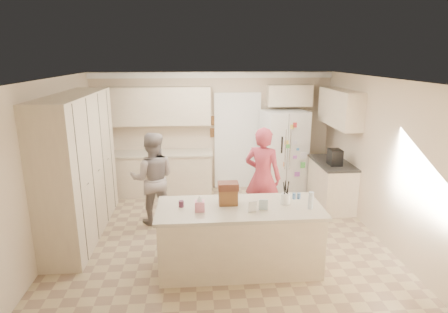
{
  "coord_description": "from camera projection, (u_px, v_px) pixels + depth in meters",
  "views": [
    {
      "loc": [
        -0.39,
        -5.85,
        2.94
      ],
      "look_at": [
        0.1,
        0.35,
        1.25
      ],
      "focal_mm": 30.0,
      "sensor_mm": 36.0,
      "label": 1
    }
  ],
  "objects": [
    {
      "name": "doorway_opening",
      "position": [
        237.0,
        142.0,
        8.39
      ],
      "size": [
        0.9,
        0.06,
        2.1
      ],
      "primitive_type": "cube",
      "color": "black",
      "rests_on": "floor"
    },
    {
      "name": "jam_jar",
      "position": [
        181.0,
        204.0,
        5.12
      ],
      "size": [
        0.07,
        0.07,
        0.09
      ],
      "primitive_type": "cylinder",
      "color": "#59263F",
      "rests_on": "island_top"
    },
    {
      "name": "floor",
      "position": [
        220.0,
        233.0,
        6.43
      ],
      "size": [
        5.2,
        4.6,
        0.02
      ],
      "primitive_type": "cube",
      "color": "tan",
      "rests_on": "ground"
    },
    {
      "name": "greeting_card_a",
      "position": [
        253.0,
        207.0,
        4.94
      ],
      "size": [
        0.12,
        0.06,
        0.16
      ],
      "primitive_type": "cube",
      "rotation": [
        0.15,
        0.0,
        0.2
      ],
      "color": "white",
      "rests_on": "island_top"
    },
    {
      "name": "crown_back",
      "position": [
        212.0,
        75.0,
        7.94
      ],
      "size": [
        5.2,
        0.08,
        0.12
      ],
      "primitive_type": "cube",
      "color": "white",
      "rests_on": "wall_back"
    },
    {
      "name": "tissue_plume",
      "position": [
        200.0,
        198.0,
        4.96
      ],
      "size": [
        0.08,
        0.08,
        0.08
      ],
      "primitive_type": "cone",
      "color": "white",
      "rests_on": "tissue_box"
    },
    {
      "name": "wall_frame_lower",
      "position": [
        214.0,
        133.0,
        8.28
      ],
      "size": [
        0.15,
        0.02,
        0.2
      ],
      "primitive_type": "cube",
      "color": "brown",
      "rests_on": "wall_back"
    },
    {
      "name": "dollhouse_body",
      "position": [
        228.0,
        197.0,
        5.2
      ],
      "size": [
        0.26,
        0.18,
        0.22
      ],
      "primitive_type": "cube",
      "color": "brown",
      "rests_on": "island_top"
    },
    {
      "name": "wall_back",
      "position": [
        213.0,
        131.0,
        8.31
      ],
      "size": [
        5.2,
        0.02,
        2.6
      ],
      "primitive_type": "cube",
      "color": "beige",
      "rests_on": "ground"
    },
    {
      "name": "fridge_seam",
      "position": [
        287.0,
        156.0,
        7.8
      ],
      "size": [
        0.02,
        0.02,
        1.78
      ],
      "primitive_type": "cube",
      "color": "gray",
      "rests_on": "refrigerator"
    },
    {
      "name": "teen_girl",
      "position": [
        263.0,
        177.0,
        6.51
      ],
      "size": [
        0.77,
        0.67,
        1.77
      ],
      "primitive_type": "imported",
      "rotation": [
        0.0,
        0.0,
        2.67
      ],
      "color": "#B03F4C",
      "rests_on": "floor"
    },
    {
      "name": "over_fridge_cab",
      "position": [
        289.0,
        95.0,
        8.05
      ],
      "size": [
        0.95,
        0.35,
        0.45
      ],
      "primitive_type": "cube",
      "color": "beige",
      "rests_on": "wall_back"
    },
    {
      "name": "refrigerator",
      "position": [
        283.0,
        152.0,
        8.15
      ],
      "size": [
        1.0,
        0.84,
        1.8
      ],
      "primitive_type": "cube",
      "rotation": [
        0.0,
        0.0,
        0.17
      ],
      "color": "white",
      "rests_on": "floor"
    },
    {
      "name": "fridge_handle_l",
      "position": [
        285.0,
        149.0,
        7.75
      ],
      "size": [
        0.02,
        0.02,
        0.85
      ],
      "primitive_type": "cylinder",
      "color": "silver",
      "rests_on": "refrigerator"
    },
    {
      "name": "right_countertop",
      "position": [
        333.0,
        163.0,
        7.33
      ],
      "size": [
        0.63,
        1.24,
        0.04
      ],
      "primitive_type": "cube",
      "color": "#2D2B28",
      "rests_on": "right_base_cab"
    },
    {
      "name": "greeting_card_b",
      "position": [
        263.0,
        205.0,
        5.0
      ],
      "size": [
        0.12,
        0.05,
        0.16
      ],
      "primitive_type": "cube",
      "rotation": [
        0.15,
        0.0,
        -0.1
      ],
      "color": "silver",
      "rests_on": "island_top"
    },
    {
      "name": "pantry_bank",
      "position": [
        79.0,
        166.0,
        6.14
      ],
      "size": [
        0.6,
        2.6,
        2.35
      ],
      "primitive_type": "cube",
      "color": "beige",
      "rests_on": "floor"
    },
    {
      "name": "doorway_casing",
      "position": [
        237.0,
        143.0,
        8.36
      ],
      "size": [
        1.02,
        0.03,
        2.22
      ],
      "primitive_type": "cube",
      "color": "white",
      "rests_on": "floor"
    },
    {
      "name": "shaker_pepper",
      "position": [
        299.0,
        196.0,
        5.41
      ],
      "size": [
        0.05,
        0.05,
        0.09
      ],
      "primitive_type": "cylinder",
      "color": "#4971A5",
      "rests_on": "island_top"
    },
    {
      "name": "back_base_cab",
      "position": [
        161.0,
        174.0,
        8.15
      ],
      "size": [
        2.2,
        0.6,
        0.88
      ],
      "primitive_type": "cube",
      "color": "beige",
      "rests_on": "floor"
    },
    {
      "name": "island_base",
      "position": [
        239.0,
        239.0,
        5.27
      ],
      "size": [
        2.2,
        0.9,
        0.88
      ],
      "primitive_type": "cube",
      "color": "beige",
      "rests_on": "floor"
    },
    {
      "name": "wall_frame_upper",
      "position": [
        213.0,
        121.0,
        8.21
      ],
      "size": [
        0.15,
        0.02,
        0.2
      ],
      "primitive_type": "cube",
      "color": "brown",
      "rests_on": "wall_back"
    },
    {
      "name": "tissue_box",
      "position": [
        200.0,
        206.0,
        4.99
      ],
      "size": [
        0.13,
        0.13,
        0.14
      ],
      "primitive_type": "cube",
      "color": "pink",
      "rests_on": "island_top"
    },
    {
      "name": "ceiling",
      "position": [
        219.0,
        77.0,
        5.75
      ],
      "size": [
        5.2,
        4.6,
        0.02
      ],
      "primitive_type": "cube",
      "color": "white",
      "rests_on": "wall_back"
    },
    {
      "name": "utensil_crock",
      "position": [
        285.0,
        199.0,
        5.22
      ],
      "size": [
        0.13,
        0.13,
        0.15
      ],
      "primitive_type": "cylinder",
      "color": "white",
      "rests_on": "island_top"
    },
    {
      "name": "dollhouse_roof",
      "position": [
        228.0,
        186.0,
        5.16
      ],
      "size": [
        0.28,
        0.2,
        0.1
      ],
      "primitive_type": "cube",
      "color": "#592D1E",
      "rests_on": "dollhouse_body"
    },
    {
      "name": "shaker_salt",
      "position": [
        294.0,
        196.0,
        5.41
      ],
      "size": [
        0.05,
        0.05,
        0.09
      ],
      "primitive_type": "cylinder",
      "color": "#4971A5",
      "rests_on": "island_top"
    },
    {
      "name": "teen_boy",
      "position": [
        153.0,
        179.0,
        6.61
      ],
      "size": [
        0.82,
        0.64,
        1.66
      ],
      "primitive_type": "imported",
      "rotation": [
        0.0,
        0.0,
        3.16
      ],
      "color": "gray",
      "rests_on": "floor"
    },
    {
      "name": "fridge_dispenser",
      "position": [
        277.0,
        145.0,
        7.71
      ],
      "size": [
        0.22,
        0.03,
        0.35
      ],
      "primitive_type": "cube",
      "color": "black",
      "rests_on": "refrigerator"
    },
    {
      "name": "back_countertop",
      "position": [
        160.0,
        153.0,
        8.02
      ],
      "size": [
        2.24,
        0.63,
        0.04
      ],
      "primitive_type": "cube",
      "color": "#BFB39D",
      "rests_on": "back_base_cab"
    },
    {
      "name": "wall_front",
      "position": [
        235.0,
        219.0,
        3.87
      ],
      "size": [
        5.2,
        0.02,
        2.6
      ],
      "primitive_type": "cube",
      "color": "beige",
      "rests_on": "ground"
    },
    {
      "name": "coffee_maker",
      "position": [
        335.0,
        157.0,
        7.09
      ],
      "size": [
        0.22,
        0.28,
        0.3
      ],
      "primitive_type": "cube",
      "color": "black",
      "rests_on": "right_countertop"
    },
    {
      "name": "wall_left",
      "position": [
        54.0,
        163.0,
        5.89
      ],
      "size": [
        0.02,
        4.6,
        2.6
      ],
      "primitive_type": "cube",
      "color": "beige",
      "rests_on": "ground"
    },
    {
      "name": "fridge_magnets",
      "position": [
        287.0,
        156.0,
        7.8
      ],
      "size": [
        0.76,
        0.02,
        1.44
      ],
      "primitive_type": null,
      "color": "tan",
      "rests_on": "refrigerator"
    },
    {
      "name": "right_base_cab",
      "position": [
        331.0,
        185.0,
        7.45
      ],
      "size": [
        0.6,
        1.2,
        0.88
      ],
      "primitive_type": "cube",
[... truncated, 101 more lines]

